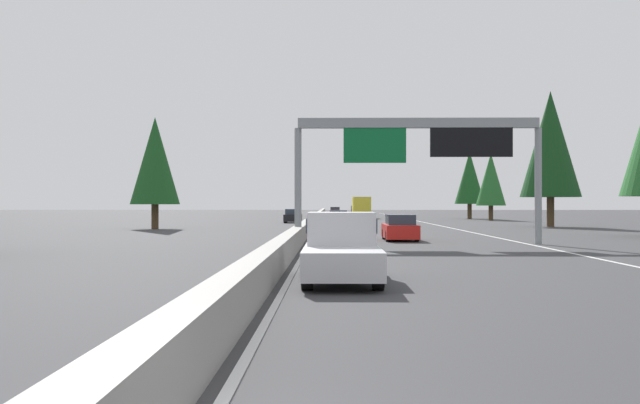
{
  "coord_description": "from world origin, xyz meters",
  "views": [
    {
      "loc": [
        -5.95,
        -1.41,
        2.12
      ],
      "look_at": [
        53.83,
        -0.5,
        2.2
      ],
      "focal_mm": 41.49,
      "sensor_mm": 36.0,
      "label": 1
    }
  ],
  "objects": [
    {
      "name": "shoulder_stripe_right",
      "position": [
        70.0,
        -11.52,
        0.01
      ],
      "size": [
        160.0,
        0.16,
        0.01
      ],
      "primitive_type": "cube",
      "color": "silver",
      "rests_on": "ground"
    },
    {
      "name": "ground_plane",
      "position": [
        60.0,
        0.0,
        0.0
      ],
      "size": [
        320.0,
        320.0,
        0.0
      ],
      "primitive_type": "plane",
      "color": "#38383A"
    },
    {
      "name": "sedan_mid_center",
      "position": [
        115.5,
        -2.03,
        0.68
      ],
      "size": [
        4.4,
        1.8,
        1.47
      ],
      "color": "red",
      "rests_on": "ground"
    },
    {
      "name": "conifer_left_near",
      "position": [
        54.11,
        12.99,
        5.56
      ],
      "size": [
        4.03,
        4.03,
        9.15
      ],
      "color": "#4C3823",
      "rests_on": "ground"
    },
    {
      "name": "oncoming_near",
      "position": [
        73.28,
        2.71,
        0.68
      ],
      "size": [
        4.4,
        1.8,
        1.47
      ],
      "rotation": [
        0.0,
        0.0,
        3.14
      ],
      "color": "black",
      "rests_on": "ground"
    },
    {
      "name": "conifer_right_far",
      "position": [
        93.72,
        -20.05,
        5.53
      ],
      "size": [
        4.01,
        4.01,
        9.1
      ],
      "color": "#4C3823",
      "rests_on": "ground"
    },
    {
      "name": "sign_gantry_overhead",
      "position": [
        31.98,
        -6.04,
        5.15
      ],
      "size": [
        0.5,
        12.68,
        6.47
      ],
      "color": "gray",
      "rests_on": "ground"
    },
    {
      "name": "conifer_right_distant",
      "position": [
        84.56,
        -20.93,
        5.0
      ],
      "size": [
        3.62,
        3.62,
        8.23
      ],
      "color": "#4C3823",
      "rests_on": "ground"
    },
    {
      "name": "shoulder_stripe_median",
      "position": [
        70.0,
        -0.25,
        0.01
      ],
      "size": [
        160.0,
        0.16,
        0.01
      ],
      "primitive_type": "cube",
      "color": "silver",
      "rests_on": "ground"
    },
    {
      "name": "pickup_near_right",
      "position": [
        14.22,
        -1.69,
        0.91
      ],
      "size": [
        5.6,
        2.0,
        1.86
      ],
      "color": "silver",
      "rests_on": "ground"
    },
    {
      "name": "box_truck_mid_right",
      "position": [
        96.97,
        -5.57,
        1.61
      ],
      "size": [
        8.5,
        2.4,
        2.95
      ],
      "color": "gold",
      "rests_on": "ground"
    },
    {
      "name": "sedan_far_center",
      "position": [
        35.79,
        -5.3,
        0.68
      ],
      "size": [
        4.4,
        1.8,
        1.47
      ],
      "color": "red",
      "rests_on": "ground"
    },
    {
      "name": "conifer_right_mid",
      "position": [
        59.7,
        -20.83,
        7.33
      ],
      "size": [
        5.3,
        5.3,
        12.05
      ],
      "color": "#4C3823",
      "rests_on": "ground"
    },
    {
      "name": "minivan_distant_a",
      "position": [
        106.38,
        -5.44,
        0.95
      ],
      "size": [
        5.0,
        1.95,
        1.69
      ],
      "color": "black",
      "rests_on": "ground"
    },
    {
      "name": "sedan_distant_b",
      "position": [
        59.92,
        -2.02,
        0.68
      ],
      "size": [
        4.4,
        1.8,
        1.47
      ],
      "color": "slate",
      "rests_on": "ground"
    },
    {
      "name": "median_barrier",
      "position": [
        80.0,
        0.3,
        0.45
      ],
      "size": [
        180.0,
        0.56,
        0.9
      ],
      "primitive_type": "cube",
      "color": "gray",
      "rests_on": "ground"
    }
  ]
}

